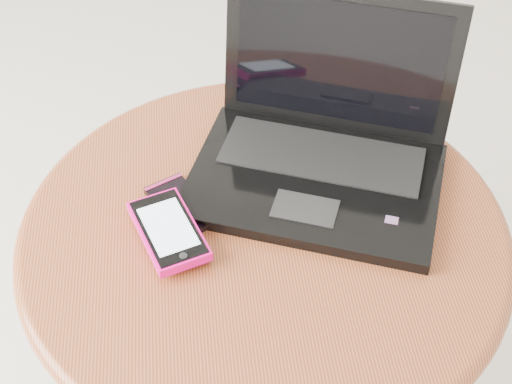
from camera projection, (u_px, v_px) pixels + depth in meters
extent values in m
plane|color=beige|center=(249.00, 367.00, 1.42)|extent=(4.00, 4.00, 0.00)
cylinder|color=#5D2511|center=(263.00, 337.00, 1.16)|extent=(0.10, 0.10, 0.45)
cylinder|color=maroon|center=(264.00, 231.00, 0.99)|extent=(0.62, 0.62, 0.03)
torus|color=maroon|center=(264.00, 231.00, 0.99)|extent=(0.65, 0.65, 0.03)
cube|color=black|center=(314.00, 182.00, 1.02)|extent=(0.40, 0.34, 0.02)
cube|color=black|center=(322.00, 155.00, 1.05)|extent=(0.30, 0.20, 0.00)
cube|color=black|center=(305.00, 208.00, 0.98)|extent=(0.10, 0.08, 0.00)
cube|color=red|center=(392.00, 220.00, 0.96)|extent=(0.02, 0.02, 0.00)
cube|color=black|center=(339.00, 61.00, 1.04)|extent=(0.32, 0.16, 0.20)
cube|color=black|center=(339.00, 62.00, 1.04)|extent=(0.28, 0.14, 0.17)
cube|color=black|center=(181.00, 206.00, 1.00)|extent=(0.10, 0.12, 0.01)
cube|color=#9D1F53|center=(163.00, 182.00, 1.02)|extent=(0.05, 0.03, 0.00)
cube|color=#FB0982|center=(168.00, 231.00, 0.95)|extent=(0.11, 0.14, 0.01)
cube|color=black|center=(168.00, 227.00, 0.94)|extent=(0.10, 0.14, 0.00)
cube|color=silver|center=(168.00, 226.00, 0.94)|extent=(0.08, 0.10, 0.00)
cylinder|color=black|center=(183.00, 256.00, 0.91)|extent=(0.01, 0.01, 0.00)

